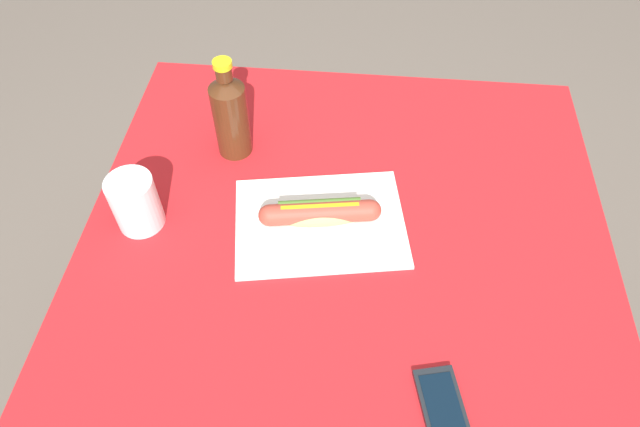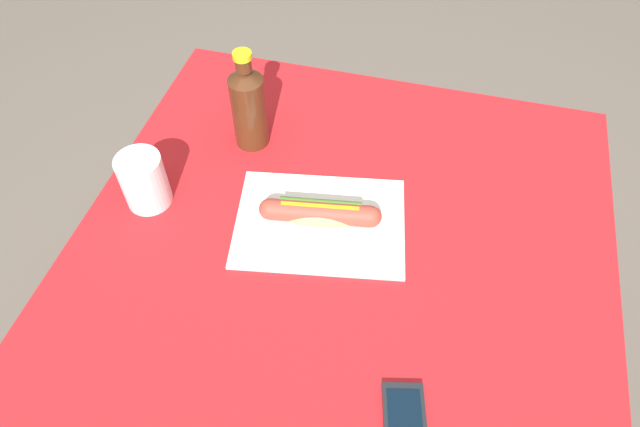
# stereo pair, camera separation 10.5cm
# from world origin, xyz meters

# --- Properties ---
(ground_plane) EXTENTS (6.00, 6.00, 0.00)m
(ground_plane) POSITION_xyz_m (0.00, 0.00, 0.00)
(ground_plane) COLOR #6B6056
(ground_plane) RESTS_ON ground
(dining_table) EXTENTS (0.98, 0.97, 0.73)m
(dining_table) POSITION_xyz_m (0.00, 0.00, 0.59)
(dining_table) COLOR brown
(dining_table) RESTS_ON ground
(paper_wrapper) EXTENTS (0.35, 0.28, 0.01)m
(paper_wrapper) POSITION_xyz_m (-0.05, 0.03, 0.73)
(paper_wrapper) COLOR white
(paper_wrapper) RESTS_ON dining_table
(hot_dog) EXTENTS (0.23, 0.08, 0.05)m
(hot_dog) POSITION_xyz_m (-0.05, 0.03, 0.76)
(hot_dog) COLOR #DBB26B
(hot_dog) RESTS_ON paper_wrapper
(soda_bottle) EXTENTS (0.07, 0.07, 0.22)m
(soda_bottle) POSITION_xyz_m (-0.24, 0.21, 0.82)
(soda_bottle) COLOR #4C2814
(soda_bottle) RESTS_ON dining_table
(drinking_cup) EXTENTS (0.09, 0.09, 0.11)m
(drinking_cup) POSITION_xyz_m (-0.38, 0.00, 0.78)
(drinking_cup) COLOR white
(drinking_cup) RESTS_ON dining_table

